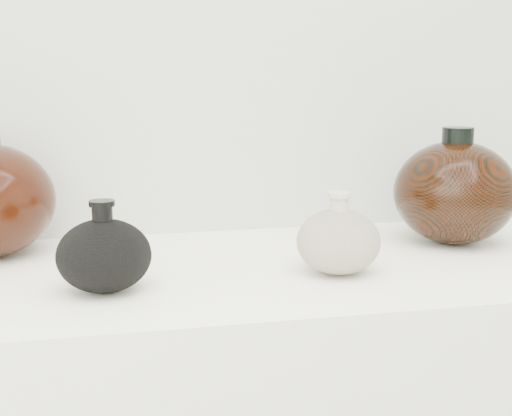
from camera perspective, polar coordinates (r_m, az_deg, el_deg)
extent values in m
cube|color=#B9BBB0|center=(1.32, -2.57, 15.41)|extent=(3.00, 0.02, 2.60)
cube|color=white|center=(1.11, -0.04, -5.36)|extent=(1.20, 0.50, 0.03)
ellipsoid|color=black|center=(0.99, -12.06, -3.75)|extent=(0.16, 0.16, 0.10)
cylinder|color=black|center=(0.98, -12.20, -0.48)|extent=(0.03, 0.03, 0.03)
cylinder|color=black|center=(0.97, -12.23, 0.38)|extent=(0.04, 0.04, 0.01)
ellipsoid|color=beige|center=(1.06, 6.61, -2.68)|extent=(0.14, 0.14, 0.10)
cylinder|color=beige|center=(1.05, 6.67, 0.28)|extent=(0.03, 0.03, 0.03)
cylinder|color=beige|center=(1.05, 6.69, 1.07)|extent=(0.04, 0.04, 0.01)
ellipsoid|color=black|center=(1.28, 15.62, 1.20)|extent=(0.27, 0.27, 0.18)
cylinder|color=black|center=(1.27, 15.85, 5.47)|extent=(0.07, 0.07, 0.03)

